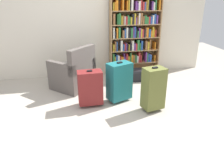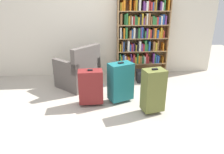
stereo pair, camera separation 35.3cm
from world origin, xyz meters
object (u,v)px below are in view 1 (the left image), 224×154
(bookshelf, at_px, (134,34))
(mug, at_px, (96,86))
(suitcase_dark_red, at_px, (90,88))
(storage_box, at_px, (141,74))
(armchair, at_px, (74,74))
(suitcase_teal, at_px, (119,81))
(suitcase_olive, at_px, (153,88))

(bookshelf, relative_size, mug, 14.93)
(bookshelf, distance_m, suitcase_dark_red, 1.95)
(storage_box, relative_size, suitcase_dark_red, 0.76)
(armchair, bearing_deg, suitcase_teal, -42.83)
(suitcase_olive, xyz_separation_m, suitcase_teal, (-0.48, 0.44, -0.01))
(armchair, xyz_separation_m, suitcase_dark_red, (0.27, -0.83, 0.03))
(armchair, xyz_separation_m, suitcase_teal, (0.80, -0.74, 0.07))
(suitcase_olive, bearing_deg, suitcase_dark_red, 160.86)
(bookshelf, relative_size, suitcase_olive, 2.33)
(armchair, distance_m, suitcase_teal, 1.09)
(mug, xyz_separation_m, suitcase_dark_red, (-0.17, -0.72, 0.30))
(armchair, bearing_deg, mug, -13.78)
(armchair, bearing_deg, storage_box, 5.74)
(suitcase_teal, xyz_separation_m, suitcase_dark_red, (-0.53, -0.09, -0.04))
(storage_box, height_order, suitcase_teal, suitcase_teal)
(storage_box, xyz_separation_m, suitcase_olive, (-0.24, -1.33, 0.26))
(armchair, relative_size, suitcase_dark_red, 1.50)
(armchair, relative_size, mug, 8.25)
(mug, relative_size, suitcase_teal, 0.16)
(armchair, relative_size, suitcase_olive, 1.29)
(suitcase_teal, bearing_deg, storage_box, 51.21)
(bookshelf, relative_size, suitcase_dark_red, 2.72)
(mug, xyz_separation_m, suitcase_teal, (0.36, -0.63, 0.34))
(suitcase_olive, height_order, suitcase_dark_red, suitcase_olive)
(bookshelf, xyz_separation_m, suitcase_teal, (-0.65, -1.33, -0.59))
(bookshelf, height_order, suitcase_teal, bookshelf)
(suitcase_teal, bearing_deg, armchair, 137.17)
(armchair, distance_m, suitcase_dark_red, 0.87)
(armchair, xyz_separation_m, storage_box, (1.52, 0.15, -0.18))
(mug, bearing_deg, suitcase_olive, -51.99)
(armchair, height_order, suitcase_dark_red, armchair)
(mug, relative_size, storage_box, 0.24)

